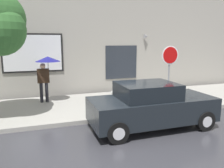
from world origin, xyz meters
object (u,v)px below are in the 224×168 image
(parked_car, at_px, (151,106))
(fire_hydrant, at_px, (114,100))
(stop_sign, at_px, (170,64))
(pedestrian_with_umbrella, at_px, (46,65))

(parked_car, relative_size, fire_hydrant, 5.23)
(stop_sign, bearing_deg, fire_hydrant, 174.55)
(parked_car, distance_m, stop_sign, 2.67)
(pedestrian_with_umbrella, relative_size, stop_sign, 0.81)
(fire_hydrant, relative_size, pedestrian_with_umbrella, 0.38)
(parked_car, relative_size, stop_sign, 1.63)
(parked_car, relative_size, pedestrian_with_umbrella, 2.01)
(fire_hydrant, bearing_deg, stop_sign, -5.45)
(fire_hydrant, bearing_deg, pedestrian_with_umbrella, 140.23)
(pedestrian_with_umbrella, bearing_deg, parked_car, -52.12)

